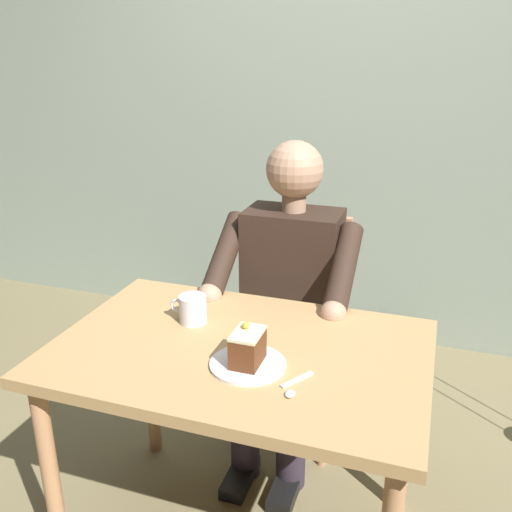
% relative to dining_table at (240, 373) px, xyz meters
% --- Properties ---
extents(cafe_rear_panel, '(6.40, 0.12, 3.00)m').
position_rel_dining_table_xyz_m(cafe_rear_panel, '(0.00, -1.62, 0.86)').
color(cafe_rear_panel, gray).
rests_on(cafe_rear_panel, ground).
extents(dining_table, '(1.09, 0.72, 0.73)m').
position_rel_dining_table_xyz_m(dining_table, '(0.00, 0.00, 0.00)').
color(dining_table, tan).
rests_on(dining_table, ground).
extents(chair, '(0.42, 0.42, 0.91)m').
position_rel_dining_table_xyz_m(chair, '(0.00, -0.69, -0.13)').
color(chair, tan).
rests_on(chair, ground).
extents(seated_person, '(0.53, 0.58, 1.24)m').
position_rel_dining_table_xyz_m(seated_person, '(0.00, -0.51, 0.02)').
color(seated_person, '#32231A').
rests_on(seated_person, ground).
extents(dessert_plate, '(0.21, 0.21, 0.01)m').
position_rel_dining_table_xyz_m(dessert_plate, '(-0.06, 0.09, 0.09)').
color(dessert_plate, white).
rests_on(dessert_plate, dining_table).
extents(cake_slice, '(0.08, 0.11, 0.11)m').
position_rel_dining_table_xyz_m(cake_slice, '(-0.06, 0.09, 0.15)').
color(cake_slice, '#5B3018').
rests_on(cake_slice, dessert_plate).
extents(coffee_cup, '(0.12, 0.09, 0.09)m').
position_rel_dining_table_xyz_m(coffee_cup, '(0.20, -0.10, 0.14)').
color(coffee_cup, silver).
rests_on(coffee_cup, dining_table).
extents(dessert_spoon, '(0.07, 0.14, 0.01)m').
position_rel_dining_table_xyz_m(dessert_spoon, '(-0.21, 0.16, 0.09)').
color(dessert_spoon, silver).
rests_on(dessert_spoon, dining_table).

